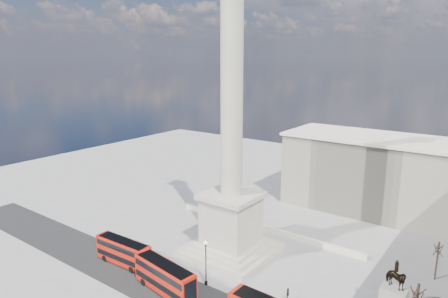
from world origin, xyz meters
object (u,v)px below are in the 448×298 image
at_px(nelsons_column, 231,181).
at_px(victorian_lamp, 206,259).
at_px(equestrian_statue, 393,298).
at_px(pedestrian_crossing, 288,294).
at_px(red_bus_a, 124,252).
at_px(red_bus_b, 165,277).

height_order(nelsons_column, victorian_lamp, nelsons_column).
height_order(equestrian_statue, pedestrian_crossing, equestrian_statue).
bearing_deg(pedestrian_crossing, equestrian_statue, -96.79).
relative_size(red_bus_a, pedestrian_crossing, 5.76).
bearing_deg(equestrian_statue, victorian_lamp, -161.34).
height_order(victorian_lamp, pedestrian_crossing, victorian_lamp).
height_order(red_bus_a, equestrian_statue, equestrian_statue).
relative_size(red_bus_b, equestrian_statue, 1.39).
bearing_deg(pedestrian_crossing, nelsons_column, 38.75).
xyz_separation_m(red_bus_b, equestrian_statue, (27.82, 13.28, 0.49)).
relative_size(nelsons_column, pedestrian_crossing, 26.99).
relative_size(red_bus_b, victorian_lamp, 1.62).
distance_m(victorian_lamp, equestrian_statue, 25.75).
bearing_deg(pedestrian_crossing, victorian_lamp, 81.54).
relative_size(nelsons_column, red_bus_b, 4.35).
distance_m(nelsons_column, pedestrian_crossing, 20.03).
xyz_separation_m(red_bus_a, red_bus_b, (11.07, -1.72, 0.14)).
xyz_separation_m(victorian_lamp, pedestrian_crossing, (11.64, 3.73, -3.24)).
bearing_deg(red_bus_a, victorian_lamp, 10.98).
xyz_separation_m(nelsons_column, red_bus_a, (-11.62, -13.84, -10.67)).
distance_m(victorian_lamp, pedestrian_crossing, 12.65).
distance_m(red_bus_a, pedestrian_crossing, 27.13).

